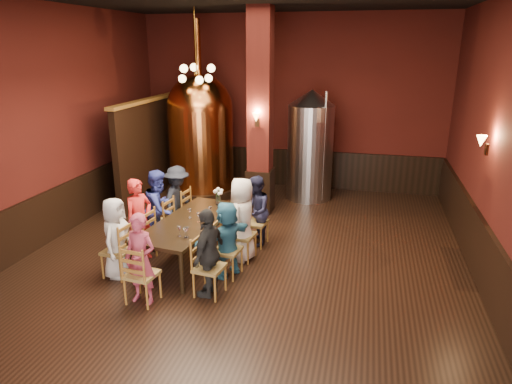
% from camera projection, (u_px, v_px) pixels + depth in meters
% --- Properties ---
extents(room, '(10.00, 10.02, 4.50)m').
position_uv_depth(room, '(239.00, 139.00, 7.40)').
color(room, black).
rests_on(room, ground).
extents(wainscot_right, '(0.08, 9.90, 1.00)m').
position_uv_depth(wainscot_right, '(486.00, 263.00, 7.04)').
color(wainscot_right, black).
rests_on(wainscot_right, ground).
extents(wainscot_back, '(7.90, 0.08, 1.00)m').
position_uv_depth(wainscot_back, '(289.00, 168.00, 12.52)').
color(wainscot_back, black).
rests_on(wainscot_back, ground).
extents(wainscot_left, '(0.08, 9.90, 1.00)m').
position_uv_depth(wainscot_left, '(44.00, 219.00, 8.84)').
color(wainscot_left, black).
rests_on(wainscot_left, ground).
extents(column, '(0.58, 0.58, 4.50)m').
position_uv_depth(column, '(260.00, 114.00, 10.06)').
color(column, '#47130F').
rests_on(column, ground).
extents(partition, '(0.22, 3.50, 2.40)m').
position_uv_depth(partition, '(151.00, 150.00, 11.41)').
color(partition, black).
rests_on(partition, ground).
extents(pendant_cluster, '(0.90, 0.90, 1.70)m').
position_uv_depth(pendant_cluster, '(197.00, 74.00, 10.23)').
color(pendant_cluster, '#A57226').
rests_on(pendant_cluster, room).
extents(sconce_wall, '(0.20, 0.20, 0.36)m').
position_uv_depth(sconce_wall, '(487.00, 144.00, 7.27)').
color(sconce_wall, black).
rests_on(sconce_wall, room).
extents(sconce_column, '(0.20, 0.20, 0.36)m').
position_uv_depth(sconce_column, '(257.00, 119.00, 9.80)').
color(sconce_column, black).
rests_on(sconce_column, column).
extents(dining_table, '(1.28, 2.50, 0.75)m').
position_uv_depth(dining_table, '(191.00, 223.00, 8.10)').
color(dining_table, black).
rests_on(dining_table, ground).
extents(chair_0, '(0.51, 0.51, 0.92)m').
position_uv_depth(chair_0, '(117.00, 250.00, 7.57)').
color(chair_0, '#986526').
rests_on(chair_0, ground).
extents(person_0, '(0.48, 0.70, 1.38)m').
position_uv_depth(person_0, '(116.00, 238.00, 7.50)').
color(person_0, silver).
rests_on(person_0, ground).
extents(chair_1, '(0.51, 0.51, 0.92)m').
position_uv_depth(chair_1, '(141.00, 235.00, 8.17)').
color(chair_1, '#986526').
rests_on(chair_1, ground).
extents(person_1, '(0.54, 0.65, 1.51)m').
position_uv_depth(person_1, '(139.00, 220.00, 8.07)').
color(person_1, red).
rests_on(person_1, ground).
extents(chair_2, '(0.51, 0.51, 0.92)m').
position_uv_depth(chair_2, '(161.00, 223.00, 8.75)').
color(chair_2, '#986526').
rests_on(chair_2, ground).
extents(person_2, '(0.39, 0.75, 1.50)m').
position_uv_depth(person_2, '(160.00, 208.00, 8.66)').
color(person_2, navy).
rests_on(person_2, ground).
extents(chair_3, '(0.51, 0.51, 0.92)m').
position_uv_depth(chair_3, '(178.00, 211.00, 9.35)').
color(chair_3, '#986526').
rests_on(chair_3, ground).
extents(person_3, '(0.53, 0.92, 1.41)m').
position_uv_depth(person_3, '(178.00, 200.00, 9.27)').
color(person_3, black).
rests_on(person_3, ground).
extents(chair_4, '(0.51, 0.51, 0.92)m').
position_uv_depth(chair_4, '(209.00, 267.00, 7.00)').
color(chair_4, '#986526').
rests_on(chair_4, ground).
extents(person_4, '(0.46, 0.87, 1.42)m').
position_uv_depth(person_4, '(209.00, 253.00, 6.92)').
color(person_4, black).
rests_on(person_4, ground).
extents(chair_5, '(0.51, 0.51, 0.92)m').
position_uv_depth(chair_5, '(227.00, 250.00, 7.59)').
color(chair_5, '#986526').
rests_on(chair_5, ground).
extents(person_5, '(0.90, 1.25, 1.31)m').
position_uv_depth(person_5, '(227.00, 239.00, 7.53)').
color(person_5, teal).
rests_on(person_5, ground).
extents(chair_6, '(0.51, 0.51, 0.92)m').
position_uv_depth(chair_6, '(242.00, 235.00, 8.18)').
color(chair_6, '#986526').
rests_on(chair_6, ground).
extents(person_6, '(0.54, 0.78, 1.52)m').
position_uv_depth(person_6, '(242.00, 219.00, 8.09)').
color(person_6, silver).
rests_on(person_6, ground).
extents(chair_7, '(0.51, 0.51, 0.92)m').
position_uv_depth(chair_7, '(256.00, 222.00, 8.78)').
color(chair_7, '#986526').
rests_on(chair_7, ground).
extents(person_7, '(0.44, 0.71, 1.37)m').
position_uv_depth(person_7, '(256.00, 211.00, 8.71)').
color(person_7, '#1D1E3A').
rests_on(person_7, ground).
extents(chair_8, '(0.51, 0.51, 0.92)m').
position_uv_depth(chair_8, '(142.00, 274.00, 6.79)').
color(chair_8, '#986526').
rests_on(chair_8, ground).
extents(person_8, '(0.55, 0.40, 1.41)m').
position_uv_depth(person_8, '(140.00, 259.00, 6.72)').
color(person_8, '#A0354C').
rests_on(person_8, ground).
extents(copper_kettle, '(2.12, 2.12, 4.31)m').
position_uv_depth(copper_kettle, '(201.00, 134.00, 11.49)').
color(copper_kettle, black).
rests_on(copper_kettle, ground).
extents(steel_vessel, '(1.44, 1.44, 2.71)m').
position_uv_depth(steel_vessel, '(310.00, 145.00, 11.22)').
color(steel_vessel, '#B2B2B7').
rests_on(steel_vessel, ground).
extents(rose_vase, '(0.20, 0.20, 0.34)m').
position_uv_depth(rose_vase, '(218.00, 194.00, 8.81)').
color(rose_vase, white).
rests_on(rose_vase, dining_table).
extents(wine_glass_0, '(0.07, 0.07, 0.17)m').
position_uv_depth(wine_glass_0, '(190.00, 214.00, 8.16)').
color(wine_glass_0, white).
rests_on(wine_glass_0, dining_table).
extents(wine_glass_1, '(0.07, 0.07, 0.17)m').
position_uv_depth(wine_glass_1, '(185.00, 233.00, 7.33)').
color(wine_glass_1, white).
rests_on(wine_glass_1, dining_table).
extents(wine_glass_2, '(0.07, 0.07, 0.17)m').
position_uv_depth(wine_glass_2, '(198.00, 217.00, 7.98)').
color(wine_glass_2, white).
rests_on(wine_glass_2, dining_table).
extents(wine_glass_3, '(0.07, 0.07, 0.17)m').
position_uv_depth(wine_glass_3, '(187.00, 232.00, 7.35)').
color(wine_glass_3, white).
rests_on(wine_glass_3, dining_table).
extents(wine_glass_4, '(0.07, 0.07, 0.17)m').
position_uv_depth(wine_glass_4, '(210.00, 211.00, 8.28)').
color(wine_glass_4, white).
rests_on(wine_glass_4, dining_table).
extents(wine_glass_5, '(0.07, 0.07, 0.17)m').
position_uv_depth(wine_glass_5, '(179.00, 231.00, 7.38)').
color(wine_glass_5, white).
rests_on(wine_glass_5, dining_table).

